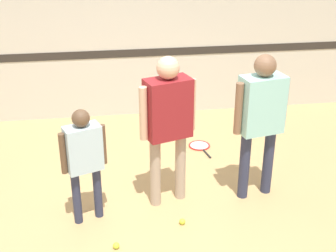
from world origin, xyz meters
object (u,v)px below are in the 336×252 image
Objects in this scene: person_instructor at (168,116)px; tennis_ball_by_spare_racket at (180,145)px; person_student_left at (84,154)px; racket_spare_on_floor at (200,146)px; person_student_right at (261,112)px; tennis_ball_stray_left at (116,246)px; tennis_ball_near_instructor at (182,222)px.

person_instructor reaches higher than tennis_ball_by_spare_racket.
racket_spare_on_floor is (1.54, 1.48, -0.78)m from person_student_left.
person_student_left is 1.94m from person_student_right.
person_student_right is 25.57× the size of tennis_ball_by_spare_racket.
person_student_right reaches higher than tennis_ball_stray_left.
person_student_left is 0.76× the size of person_student_right.
person_instructor is at bearing 50.58° from tennis_ball_stray_left.
tennis_ball_near_instructor is at bearing -34.06° from person_student_left.
tennis_ball_near_instructor is at bearing 14.69° from person_student_right.
person_student_left reaches higher than tennis_ball_stray_left.
tennis_ball_stray_left is (-0.63, -0.77, -1.02)m from person_instructor.
person_student_right is at bearing 26.21° from tennis_ball_near_instructor.
person_instructor is 1.34× the size of person_student_left.
person_instructor reaches higher than tennis_ball_stray_left.
person_instructor is at bearing -12.30° from person_student_right.
tennis_ball_near_instructor reaches higher than racket_spare_on_floor.
tennis_ball_stray_left is at bearing -146.81° from person_instructor.
tennis_ball_stray_left is (-1.65, -0.75, -1.01)m from person_student_right.
tennis_ball_near_instructor is 0.77m from tennis_ball_stray_left.
tennis_ball_by_spare_racket is (0.29, 1.77, 0.00)m from tennis_ball_near_instructor.
person_student_right is 2.08m from tennis_ball_stray_left.
person_student_left is 2.28× the size of racket_spare_on_floor.
tennis_ball_near_instructor is 1.00× the size of tennis_ball_by_spare_racket.
tennis_ball_by_spare_racket is at bearing 56.68° from person_instructor.
racket_spare_on_floor is at bearing 45.57° from person_instructor.
racket_spare_on_floor is at bearing -7.23° from tennis_ball_by_spare_racket.
person_instructor is 25.87× the size of tennis_ball_near_instructor.
person_instructor is 3.04× the size of racket_spare_on_floor.
person_instructor is 25.87× the size of tennis_ball_stray_left.
person_instructor is 1.76m from racket_spare_on_floor.
person_student_right is 1.68m from racket_spare_on_floor.
tennis_ball_by_spare_racket is at bearing 64.12° from tennis_ball_stray_left.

